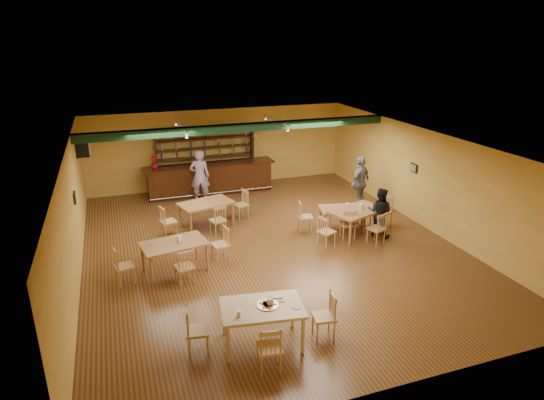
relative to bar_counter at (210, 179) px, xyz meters
name	(u,v)px	position (x,y,z in m)	size (l,w,h in m)	color
floor	(270,246)	(0.59, -5.15, -0.56)	(12.00, 12.00, 0.00)	#532E17
ceiling_beam	(241,128)	(0.59, -2.35, 2.31)	(10.00, 0.30, 0.25)	black
track_rail_left	(181,126)	(-1.21, -1.75, 2.38)	(0.05, 2.50, 0.05)	silver
track_rail_right	(276,120)	(1.99, -1.75, 2.38)	(0.05, 2.50, 0.05)	silver
ac_unit	(82,146)	(-4.21, -0.95, 1.79)	(0.34, 0.70, 0.48)	silver
picture_left	(75,198)	(-4.38, -4.15, 1.14)	(0.04, 0.34, 0.28)	black
picture_right	(414,168)	(5.56, -4.65, 1.14)	(0.04, 0.34, 0.28)	black
bar_counter	(210,179)	(0.00, 0.00, 0.00)	(4.85, 0.85, 1.13)	#33150A
back_bar_hutch	(206,160)	(0.00, 0.63, 0.57)	(3.75, 0.40, 2.28)	#33150A
poinsettia	(154,162)	(-1.98, 0.00, 0.80)	(0.26, 0.26, 0.47)	#AC0F1F
dining_table_a	(206,215)	(-0.80, -3.16, -0.17)	(1.59, 0.96, 0.80)	olive
dining_table_b	(342,219)	(3.08, -4.73, -0.22)	(1.38, 0.83, 0.69)	olive
dining_table_c	(175,257)	(-2.14, -5.77, -0.17)	(1.58, 0.95, 0.79)	olive
dining_table_d	(357,222)	(3.28, -5.28, -0.16)	(1.62, 0.97, 0.81)	olive
near_table	(262,325)	(-0.98, -9.27, -0.15)	(1.55, 1.00, 0.83)	#CDB189
pizza_tray	(268,305)	(-0.87, -9.27, 0.27)	(0.40, 0.40, 0.01)	silver
parmesan_shaker	(239,314)	(-1.48, -9.44, 0.32)	(0.07, 0.07, 0.11)	#EAE5C6
napkin_stack	(277,296)	(-0.59, -9.05, 0.28)	(0.20, 0.15, 0.03)	white
pizza_server	(275,301)	(-0.70, -9.22, 0.28)	(0.32, 0.09, 0.00)	silver
side_plate	(296,306)	(-0.37, -9.49, 0.27)	(0.22, 0.22, 0.01)	white
patron_bar	(200,176)	(-0.53, -0.83, 0.38)	(0.69, 0.45, 1.89)	#7B489C
patron_right_a	(380,212)	(3.88, -5.53, 0.18)	(0.72, 0.56, 1.49)	black
patron_right_b	(360,183)	(4.48, -3.28, 0.36)	(1.08, 0.45, 1.84)	gray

